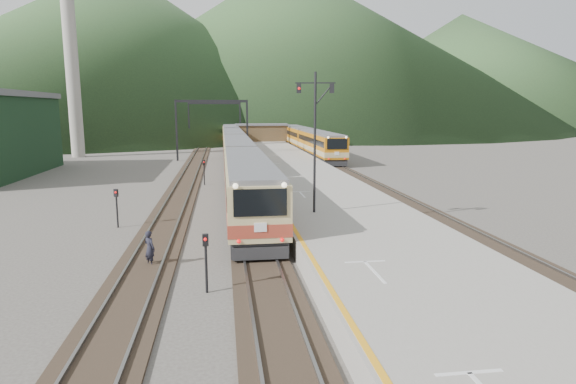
{
  "coord_description": "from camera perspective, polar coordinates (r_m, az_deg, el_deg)",
  "views": [
    {
      "loc": [
        -1.56,
        -10.07,
        6.84
      ],
      "look_at": [
        2.2,
        17.5,
        2.0
      ],
      "focal_mm": 30.0,
      "sensor_mm": 36.0,
      "label": 1
    }
  ],
  "objects": [
    {
      "name": "track_main",
      "position": [
        50.55,
        -5.93,
        2.11
      ],
      "size": [
        2.6,
        200.0,
        0.23
      ],
      "color": "black",
      "rests_on": "ground"
    },
    {
      "name": "track_far",
      "position": [
        50.64,
        -11.6,
        1.98
      ],
      "size": [
        2.6,
        200.0,
        0.23
      ],
      "color": "black",
      "rests_on": "ground"
    },
    {
      "name": "track_second",
      "position": [
        52.19,
        6.8,
        2.34
      ],
      "size": [
        2.6,
        200.0,
        0.23
      ],
      "color": "black",
      "rests_on": "ground"
    },
    {
      "name": "platform",
      "position": [
        49.01,
        0.7,
        2.43
      ],
      "size": [
        8.0,
        100.0,
        1.0
      ],
      "primitive_type": "cube",
      "color": "gray",
      "rests_on": "ground"
    },
    {
      "name": "gantry_near",
      "position": [
        65.09,
        -9.01,
        8.64
      ],
      "size": [
        9.55,
        0.25,
        8.0
      ],
      "color": "black",
      "rests_on": "ground"
    },
    {
      "name": "gantry_far",
      "position": [
        90.09,
        -8.7,
        8.96
      ],
      "size": [
        9.55,
        0.25,
        8.0
      ],
      "color": "black",
      "rests_on": "ground"
    },
    {
      "name": "smokestack",
      "position": [
        75.35,
        -24.37,
        15.23
      ],
      "size": [
        1.8,
        1.8,
        30.0
      ],
      "primitive_type": "cylinder",
      "color": "#9E998E",
      "rests_on": "ground"
    },
    {
      "name": "station_shed",
      "position": [
        88.46,
        -3.14,
        7.08
      ],
      "size": [
        9.4,
        4.4,
        3.1
      ],
      "color": "brown",
      "rests_on": "platform"
    },
    {
      "name": "hill_a",
      "position": [
        205.04,
        -19.28,
        15.82
      ],
      "size": [
        180.0,
        180.0,
        60.0
      ],
      "primitive_type": "cone",
      "color": "#2A4326",
      "rests_on": "ground"
    },
    {
      "name": "hill_b",
      "position": [
        244.07,
        -0.29,
        17.08
      ],
      "size": [
        220.0,
        220.0,
        75.0
      ],
      "primitive_type": "cone",
      "color": "#2A4326",
      "rests_on": "ground"
    },
    {
      "name": "hill_c",
      "position": [
        247.4,
        19.62,
        13.52
      ],
      "size": [
        160.0,
        160.0,
        50.0
      ],
      "primitive_type": "cone",
      "color": "#2A4326",
      "rests_on": "ground"
    },
    {
      "name": "main_train",
      "position": [
        69.24,
        -6.49,
        5.76
      ],
      "size": [
        2.84,
        97.37,
        3.46
      ],
      "color": "tan",
      "rests_on": "track_main"
    },
    {
      "name": "second_train",
      "position": [
        74.98,
        2.29,
        6.15
      ],
      "size": [
        2.89,
        39.31,
        3.52
      ],
      "color": "#B4680F",
      "rests_on": "track_second"
    },
    {
      "name": "signal_mast",
      "position": [
        26.92,
        3.21,
        7.48
      ],
      "size": [
        2.17,
        0.56,
        7.82
      ],
      "color": "black",
      "rests_on": "platform"
    },
    {
      "name": "short_signal_a",
      "position": [
        18.27,
        -9.71,
        -7.39
      ],
      "size": [
        0.23,
        0.18,
        2.27
      ],
      "color": "black",
      "rests_on": "ground"
    },
    {
      "name": "short_signal_b",
      "position": [
        44.07,
        -9.92,
        2.71
      ],
      "size": [
        0.26,
        0.22,
        2.27
      ],
      "color": "black",
      "rests_on": "ground"
    },
    {
      "name": "short_signal_c",
      "position": [
        29.48,
        -19.65,
        -1.22
      ],
      "size": [
        0.26,
        0.22,
        2.27
      ],
      "color": "black",
      "rests_on": "ground"
    },
    {
      "name": "worker",
      "position": [
        22.02,
        -16.07,
        -6.45
      ],
      "size": [
        0.68,
        0.68,
        1.6
      ],
      "primitive_type": "imported",
      "rotation": [
        0.0,
        0.0,
        2.36
      ],
      "color": "black",
      "rests_on": "ground"
    }
  ]
}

